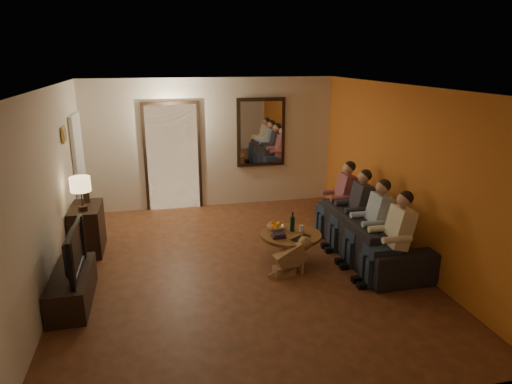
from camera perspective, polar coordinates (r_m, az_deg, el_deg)
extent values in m
cube|color=#492D13|center=(6.84, -1.93, -9.32)|extent=(5.00, 6.00, 0.01)
cube|color=white|center=(6.17, -2.17, 12.95)|extent=(5.00, 6.00, 0.01)
cube|color=beige|center=(9.28, -5.49, 6.04)|extent=(5.00, 0.02, 2.60)
cube|color=beige|center=(3.67, 6.82, -11.03)|extent=(5.00, 0.02, 2.60)
cube|color=beige|center=(6.43, -24.49, -0.17)|extent=(0.02, 6.00, 2.60)
cube|color=beige|center=(7.25, 17.78, 2.32)|extent=(0.02, 6.00, 2.60)
cube|color=orange|center=(7.25, 17.71, 2.31)|extent=(0.01, 6.00, 2.60)
cube|color=#FFE0A5|center=(9.24, -10.36, 4.22)|extent=(1.00, 0.06, 2.10)
cube|color=black|center=(9.23, -10.36, 4.21)|extent=(1.12, 0.04, 2.22)
cube|color=silver|center=(9.29, -8.78, 3.42)|extent=(0.45, 0.03, 1.70)
cube|color=black|center=(9.38, 0.63, 7.47)|extent=(1.00, 0.05, 1.40)
cube|color=white|center=(9.35, 0.68, 7.44)|extent=(0.86, 0.02, 1.26)
cube|color=white|center=(8.69, -21.14, 2.36)|extent=(0.06, 0.85, 2.04)
cube|color=#B28C33|center=(7.56, -22.89, 6.63)|extent=(0.03, 0.28, 0.24)
cube|color=brown|center=(7.56, -22.78, 6.64)|extent=(0.01, 0.22, 0.18)
cube|color=black|center=(7.70, -20.29, -4.34)|extent=(0.45, 0.84, 0.75)
cube|color=black|center=(6.29, -21.95, -11.03)|extent=(0.45, 1.23, 0.41)
imported|color=black|center=(6.08, -22.46, -6.82)|extent=(1.03, 0.14, 0.59)
imported|color=black|center=(7.31, 13.98, -5.13)|extent=(2.36, 0.93, 0.69)
cylinder|color=brown|center=(6.94, 4.35, -6.94)|extent=(1.06, 1.06, 0.45)
imported|color=white|center=(6.99, 2.45, -4.45)|extent=(0.26, 0.26, 0.06)
cylinder|color=silver|center=(6.93, 5.71, -4.55)|extent=(0.06, 0.06, 0.10)
imported|color=black|center=(6.63, 5.93, -5.91)|extent=(0.39, 0.36, 0.03)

